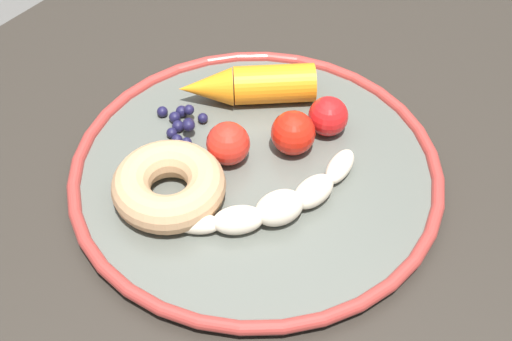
{
  "coord_description": "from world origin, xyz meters",
  "views": [
    {
      "loc": [
        0.41,
        0.26,
        1.25
      ],
      "look_at": [
        0.04,
        -0.02,
        0.75
      ],
      "focal_mm": 52.39,
      "sensor_mm": 36.0,
      "label": 1
    }
  ],
  "objects_px": {
    "banana": "(275,203)",
    "tomato_far": "(228,144)",
    "donut": "(169,186)",
    "plate": "(256,173)",
    "blueberry_pile": "(182,123)",
    "tomato_near": "(332,118)",
    "dining_table": "(298,220)",
    "carrot_orange": "(247,85)",
    "tomato_mid": "(292,134)"
  },
  "relations": [
    {
      "from": "plate",
      "to": "carrot_orange",
      "type": "relative_size",
      "value": 2.75
    },
    {
      "from": "carrot_orange",
      "to": "tomato_near",
      "type": "relative_size",
      "value": 3.26
    },
    {
      "from": "banana",
      "to": "blueberry_pile",
      "type": "height_order",
      "value": "banana"
    },
    {
      "from": "blueberry_pile",
      "to": "banana",
      "type": "bearing_deg",
      "value": 77.6
    },
    {
      "from": "banana",
      "to": "tomato_mid",
      "type": "bearing_deg",
      "value": -154.5
    },
    {
      "from": "plate",
      "to": "dining_table",
      "type": "bearing_deg",
      "value": 153.24
    },
    {
      "from": "dining_table",
      "to": "blueberry_pile",
      "type": "height_order",
      "value": "blueberry_pile"
    },
    {
      "from": "dining_table",
      "to": "carrot_orange",
      "type": "height_order",
      "value": "carrot_orange"
    },
    {
      "from": "dining_table",
      "to": "tomato_near",
      "type": "relative_size",
      "value": 34.23
    },
    {
      "from": "dining_table",
      "to": "banana",
      "type": "distance_m",
      "value": 0.13
    },
    {
      "from": "donut",
      "to": "tomato_far",
      "type": "xyz_separation_m",
      "value": [
        -0.07,
        0.01,
        0.0
      ]
    },
    {
      "from": "donut",
      "to": "carrot_orange",
      "type": "bearing_deg",
      "value": -169.18
    },
    {
      "from": "donut",
      "to": "blueberry_pile",
      "type": "distance_m",
      "value": 0.09
    },
    {
      "from": "dining_table",
      "to": "donut",
      "type": "relative_size",
      "value": 13.11
    },
    {
      "from": "banana",
      "to": "carrot_orange",
      "type": "bearing_deg",
      "value": -132.43
    },
    {
      "from": "dining_table",
      "to": "plate",
      "type": "xyz_separation_m",
      "value": [
        0.04,
        -0.02,
        0.09
      ]
    },
    {
      "from": "tomato_near",
      "to": "carrot_orange",
      "type": "bearing_deg",
      "value": -82.74
    },
    {
      "from": "blueberry_pile",
      "to": "carrot_orange",
      "type": "bearing_deg",
      "value": 161.52
    },
    {
      "from": "plate",
      "to": "donut",
      "type": "bearing_deg",
      "value": -27.87
    },
    {
      "from": "carrot_orange",
      "to": "tomato_mid",
      "type": "distance_m",
      "value": 0.08
    },
    {
      "from": "banana",
      "to": "dining_table",
      "type": "bearing_deg",
      "value": -163.0
    },
    {
      "from": "tomato_far",
      "to": "carrot_orange",
      "type": "bearing_deg",
      "value": -153.55
    },
    {
      "from": "dining_table",
      "to": "banana",
      "type": "xyz_separation_m",
      "value": [
        0.07,
        0.02,
        0.11
      ]
    },
    {
      "from": "tomato_mid",
      "to": "tomato_far",
      "type": "bearing_deg",
      "value": -40.3
    },
    {
      "from": "blueberry_pile",
      "to": "tomato_far",
      "type": "height_order",
      "value": "tomato_far"
    },
    {
      "from": "carrot_orange",
      "to": "tomato_mid",
      "type": "bearing_deg",
      "value": 68.89
    },
    {
      "from": "carrot_orange",
      "to": "tomato_mid",
      "type": "height_order",
      "value": "tomato_mid"
    },
    {
      "from": "tomato_near",
      "to": "tomato_far",
      "type": "bearing_deg",
      "value": -32.49
    },
    {
      "from": "dining_table",
      "to": "donut",
      "type": "distance_m",
      "value": 0.17
    },
    {
      "from": "banana",
      "to": "donut",
      "type": "xyz_separation_m",
      "value": [
        0.04,
        -0.08,
        0.0
      ]
    },
    {
      "from": "donut",
      "to": "dining_table",
      "type": "bearing_deg",
      "value": 152.54
    },
    {
      "from": "carrot_orange",
      "to": "dining_table",
      "type": "bearing_deg",
      "value": 72.23
    },
    {
      "from": "plate",
      "to": "blueberry_pile",
      "type": "height_order",
      "value": "blueberry_pile"
    },
    {
      "from": "banana",
      "to": "blueberry_pile",
      "type": "distance_m",
      "value": 0.14
    },
    {
      "from": "carrot_orange",
      "to": "tomato_mid",
      "type": "relative_size",
      "value": 2.99
    },
    {
      "from": "dining_table",
      "to": "tomato_far",
      "type": "bearing_deg",
      "value": -47.17
    },
    {
      "from": "donut",
      "to": "blueberry_pile",
      "type": "height_order",
      "value": "donut"
    },
    {
      "from": "carrot_orange",
      "to": "donut",
      "type": "distance_m",
      "value": 0.15
    },
    {
      "from": "tomato_far",
      "to": "tomato_mid",
      "type": "bearing_deg",
      "value": 139.7
    },
    {
      "from": "carrot_orange",
      "to": "tomato_far",
      "type": "height_order",
      "value": "tomato_far"
    },
    {
      "from": "banana",
      "to": "tomato_far",
      "type": "relative_size",
      "value": 4.15
    },
    {
      "from": "dining_table",
      "to": "carrot_orange",
      "type": "bearing_deg",
      "value": -107.77
    },
    {
      "from": "dining_table",
      "to": "tomato_mid",
      "type": "xyz_separation_m",
      "value": [
        0.0,
        -0.01,
        0.12
      ]
    },
    {
      "from": "plate",
      "to": "tomato_mid",
      "type": "xyz_separation_m",
      "value": [
        -0.04,
        0.01,
        0.02
      ]
    },
    {
      "from": "banana",
      "to": "tomato_near",
      "type": "xyz_separation_m",
      "value": [
        -0.11,
        -0.02,
        0.01
      ]
    },
    {
      "from": "banana",
      "to": "tomato_mid",
      "type": "relative_size",
      "value": 4.02
    },
    {
      "from": "carrot_orange",
      "to": "tomato_near",
      "type": "bearing_deg",
      "value": 97.26
    },
    {
      "from": "plate",
      "to": "carrot_orange",
      "type": "bearing_deg",
      "value": -137.01
    },
    {
      "from": "donut",
      "to": "plate",
      "type": "bearing_deg",
      "value": 152.13
    },
    {
      "from": "tomato_near",
      "to": "tomato_far",
      "type": "distance_m",
      "value": 0.1
    }
  ]
}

